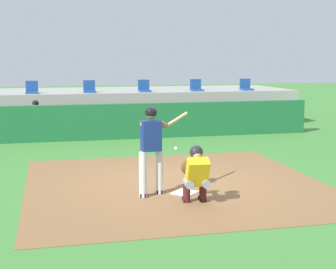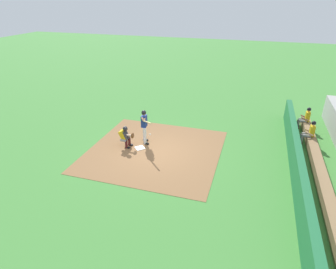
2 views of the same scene
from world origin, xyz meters
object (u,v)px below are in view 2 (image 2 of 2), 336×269
(dugout_player_0, at_px, (305,118))
(dugout_player_1, at_px, (309,132))
(catcher_crouched, at_px, (126,136))
(home_plate, at_px, (140,148))
(batter_at_plate, at_px, (144,125))

(dugout_player_0, xyz_separation_m, dugout_player_1, (2.01, 0.00, 0.00))
(catcher_crouched, xyz_separation_m, dugout_player_1, (-3.10, 8.88, 0.07))
(home_plate, relative_size, dugout_player_0, 0.34)
(dugout_player_0, distance_m, dugout_player_1, 2.01)
(dugout_player_1, bearing_deg, batter_at_plate, -73.44)
(catcher_crouched, height_order, dugout_player_0, dugout_player_0)
(home_plate, xyz_separation_m, dugout_player_0, (-5.10, 8.14, 0.65))
(dugout_player_0, bearing_deg, dugout_player_1, 0.00)
(home_plate, height_order, dugout_player_0, dugout_player_0)
(home_plate, relative_size, batter_at_plate, 0.24)
(batter_at_plate, relative_size, dugout_player_1, 1.39)
(home_plate, distance_m, dugout_player_0, 9.63)
(catcher_crouched, xyz_separation_m, dugout_player_0, (-5.10, 8.88, 0.07))
(catcher_crouched, relative_size, dugout_player_1, 1.28)
(home_plate, distance_m, batter_at_plate, 1.22)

